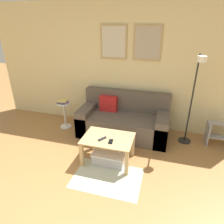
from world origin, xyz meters
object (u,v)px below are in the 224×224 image
(coffee_table, at_px, (108,143))
(step_stool, at_px, (220,133))
(side_table, at_px, (65,113))
(couch, at_px, (123,120))
(floor_lamp, at_px, (193,97))
(cell_phone, at_px, (111,142))
(storage_bin, at_px, (110,156))
(remote_control, at_px, (102,139))
(book_stack, at_px, (63,102))

(coffee_table, xyz_separation_m, step_stool, (1.89, 1.06, -0.13))
(side_table, relative_size, step_stool, 1.26)
(couch, bearing_deg, floor_lamp, -4.73)
(side_table, bearing_deg, coffee_table, -34.72)
(couch, xyz_separation_m, cell_phone, (0.03, -1.07, 0.16))
(couch, bearing_deg, step_stool, 2.87)
(couch, distance_m, floor_lamp, 1.43)
(storage_bin, distance_m, step_stool, 2.15)
(floor_lamp, bearing_deg, step_stool, 17.88)
(coffee_table, relative_size, remote_control, 5.45)
(storage_bin, relative_size, book_stack, 2.43)
(step_stool, bearing_deg, book_stack, -176.84)
(cell_phone, bearing_deg, storage_bin, 108.52)
(couch, xyz_separation_m, side_table, (-1.31, -0.09, 0.04))
(couch, xyz_separation_m, storage_bin, (-0.01, -0.97, -0.20))
(coffee_table, height_order, side_table, side_table)
(couch, distance_m, cell_phone, 1.08)
(floor_lamp, height_order, remote_control, floor_lamp)
(couch, height_order, cell_phone, couch)
(couch, relative_size, cell_phone, 12.79)
(storage_bin, distance_m, cell_phone, 0.37)
(step_stool, bearing_deg, side_table, -176.70)
(book_stack, bearing_deg, step_stool, 3.16)
(cell_phone, bearing_deg, side_table, 137.07)
(coffee_table, bearing_deg, floor_lamp, 33.86)
(coffee_table, height_order, book_stack, book_stack)
(couch, bearing_deg, remote_control, -96.32)
(couch, height_order, book_stack, couch)
(book_stack, distance_m, cell_phone, 1.68)
(remote_control, bearing_deg, book_stack, 173.86)
(couch, bearing_deg, book_stack, -176.43)
(side_table, distance_m, cell_phone, 1.66)
(floor_lamp, xyz_separation_m, cell_phone, (-1.21, -0.96, -0.53))
(floor_lamp, distance_m, side_table, 2.63)
(coffee_table, height_order, cell_phone, cell_phone)
(floor_lamp, bearing_deg, coffee_table, -146.14)
(floor_lamp, distance_m, cell_phone, 1.64)
(book_stack, bearing_deg, couch, 3.57)
(storage_bin, bearing_deg, coffee_table, 172.54)
(remote_control, bearing_deg, side_table, 173.70)
(couch, xyz_separation_m, book_stack, (-1.32, -0.08, 0.31))
(floor_lamp, xyz_separation_m, step_stool, (0.61, 0.20, -0.75))
(storage_bin, xyz_separation_m, floor_lamp, (1.26, 0.87, 0.89))
(cell_phone, bearing_deg, coffee_table, 119.83)
(coffee_table, bearing_deg, couch, 87.63)
(couch, height_order, step_stool, couch)
(coffee_table, xyz_separation_m, side_table, (-1.27, 0.88, -0.02))
(coffee_table, bearing_deg, storage_bin, -7.46)
(book_stack, height_order, cell_phone, book_stack)
(book_stack, distance_m, step_stool, 3.20)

